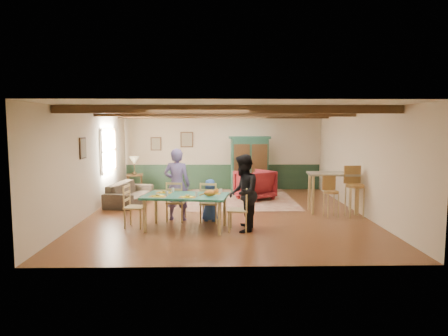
{
  "coord_description": "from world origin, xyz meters",
  "views": [
    {
      "loc": [
        -0.24,
        -10.29,
        2.28
      ],
      "look_at": [
        -0.04,
        0.44,
        1.15
      ],
      "focal_mm": 32.0,
      "sensor_mm": 36.0,
      "label": 1
    }
  ],
  "objects_px": {
    "dining_chair_end_right": "(238,209)",
    "armoire": "(249,165)",
    "person_man": "(177,184)",
    "sofa": "(130,193)",
    "person_woman": "(243,193)",
    "person_child": "(210,200)",
    "armchair": "(255,185)",
    "end_table": "(135,184)",
    "dining_chair_end_left": "(135,206)",
    "bar_stool_left": "(331,197)",
    "dining_chair_far_right": "(209,202)",
    "table_lamp": "(134,165)",
    "dining_table": "(186,212)",
    "cat": "(210,192)",
    "bar_stool_right": "(355,192)",
    "counter_table": "(332,193)",
    "dining_chair_far_left": "(176,201)"
  },
  "relations": [
    {
      "from": "dining_chair_end_right",
      "to": "armoire",
      "type": "relative_size",
      "value": 0.5
    },
    {
      "from": "person_man",
      "to": "sofa",
      "type": "bearing_deg",
      "value": -44.29
    },
    {
      "from": "person_woman",
      "to": "sofa",
      "type": "height_order",
      "value": "person_woman"
    },
    {
      "from": "armoire",
      "to": "person_child",
      "type": "bearing_deg",
      "value": -112.4
    },
    {
      "from": "armchair",
      "to": "end_table",
      "type": "bearing_deg",
      "value": -52.88
    },
    {
      "from": "dining_chair_end_left",
      "to": "dining_chair_end_right",
      "type": "height_order",
      "value": "same"
    },
    {
      "from": "bar_stool_left",
      "to": "dining_chair_end_left",
      "type": "bearing_deg",
      "value": -176.2
    },
    {
      "from": "dining_chair_far_right",
      "to": "sofa",
      "type": "distance_m",
      "value": 3.36
    },
    {
      "from": "person_man",
      "to": "table_lamp",
      "type": "bearing_deg",
      "value": -56.3
    },
    {
      "from": "dining_chair_end_left",
      "to": "end_table",
      "type": "relative_size",
      "value": 1.47
    },
    {
      "from": "dining_table",
      "to": "armchair",
      "type": "distance_m",
      "value": 4.04
    },
    {
      "from": "cat",
      "to": "armchair",
      "type": "relative_size",
      "value": 0.36
    },
    {
      "from": "dining_table",
      "to": "table_lamp",
      "type": "bearing_deg",
      "value": 113.74
    },
    {
      "from": "person_child",
      "to": "armoire",
      "type": "distance_m",
      "value": 4.36
    },
    {
      "from": "person_man",
      "to": "cat",
      "type": "bearing_deg",
      "value": 136.55
    },
    {
      "from": "dining_chair_end_left",
      "to": "bar_stool_right",
      "type": "xyz_separation_m",
      "value": [
        5.29,
        0.91,
        0.16
      ]
    },
    {
      "from": "person_child",
      "to": "counter_table",
      "type": "relative_size",
      "value": 0.8
    },
    {
      "from": "end_table",
      "to": "bar_stool_right",
      "type": "xyz_separation_m",
      "value": [
        6.24,
        -3.68,
        0.31
      ]
    },
    {
      "from": "counter_table",
      "to": "end_table",
      "type": "bearing_deg",
      "value": 151.87
    },
    {
      "from": "cat",
      "to": "bar_stool_right",
      "type": "distance_m",
      "value": 3.83
    },
    {
      "from": "person_woman",
      "to": "armoire",
      "type": "relative_size",
      "value": 0.87
    },
    {
      "from": "dining_table",
      "to": "person_woman",
      "type": "relative_size",
      "value": 1.09
    },
    {
      "from": "person_child",
      "to": "person_man",
      "type": "bearing_deg",
      "value": 0.0
    },
    {
      "from": "dining_chair_end_right",
      "to": "table_lamp",
      "type": "bearing_deg",
      "value": -137.96
    },
    {
      "from": "person_man",
      "to": "end_table",
      "type": "bearing_deg",
      "value": -56.3
    },
    {
      "from": "dining_chair_far_left",
      "to": "dining_chair_end_left",
      "type": "distance_m",
      "value": 1.06
    },
    {
      "from": "dining_chair_end_right",
      "to": "counter_table",
      "type": "bearing_deg",
      "value": 134.02
    },
    {
      "from": "dining_chair_far_left",
      "to": "sofa",
      "type": "relative_size",
      "value": 0.45
    },
    {
      "from": "person_child",
      "to": "sofa",
      "type": "xyz_separation_m",
      "value": [
        -2.41,
        2.26,
        -0.2
      ]
    },
    {
      "from": "person_man",
      "to": "sofa",
      "type": "xyz_separation_m",
      "value": [
        -1.61,
        2.14,
        -0.57
      ]
    },
    {
      "from": "dining_table",
      "to": "counter_table",
      "type": "distance_m",
      "value": 4.09
    },
    {
      "from": "dining_chair_far_right",
      "to": "person_man",
      "type": "bearing_deg",
      "value": -5.71
    },
    {
      "from": "bar_stool_left",
      "to": "end_table",
      "type": "bearing_deg",
      "value": 139.73
    },
    {
      "from": "dining_chair_far_left",
      "to": "bar_stool_right",
      "type": "relative_size",
      "value": 0.75
    },
    {
      "from": "dining_table",
      "to": "dining_chair_end_right",
      "type": "xyz_separation_m",
      "value": [
        1.15,
        -0.18,
        0.1
      ]
    },
    {
      "from": "dining_chair_far_left",
      "to": "cat",
      "type": "xyz_separation_m",
      "value": [
        0.83,
        -0.97,
        0.37
      ]
    },
    {
      "from": "dining_chair_far_right",
      "to": "person_child",
      "type": "height_order",
      "value": "person_child"
    },
    {
      "from": "end_table",
      "to": "bar_stool_right",
      "type": "distance_m",
      "value": 7.25
    },
    {
      "from": "dining_chair_end_right",
      "to": "end_table",
      "type": "bearing_deg",
      "value": -137.96
    },
    {
      "from": "dining_chair_end_left",
      "to": "cat",
      "type": "relative_size",
      "value": 2.64
    },
    {
      "from": "person_child",
      "to": "bar_stool_left",
      "type": "xyz_separation_m",
      "value": [
        3.02,
        0.35,
        0.01
      ]
    },
    {
      "from": "dining_table",
      "to": "end_table",
      "type": "distance_m",
      "value": 5.21
    },
    {
      "from": "person_man",
      "to": "bar_stool_left",
      "type": "distance_m",
      "value": 3.85
    },
    {
      "from": "person_man",
      "to": "person_woman",
      "type": "distance_m",
      "value": 1.86
    },
    {
      "from": "dining_chair_end_right",
      "to": "armoire",
      "type": "distance_m",
      "value": 5.13
    },
    {
      "from": "dining_chair_end_right",
      "to": "sofa",
      "type": "xyz_separation_m",
      "value": [
        -3.04,
        3.18,
        -0.17
      ]
    },
    {
      "from": "table_lamp",
      "to": "person_child",
      "type": "bearing_deg",
      "value": -56.94
    },
    {
      "from": "bar_stool_left",
      "to": "person_man",
      "type": "bearing_deg",
      "value": 176.18
    },
    {
      "from": "dining_chair_end_right",
      "to": "bar_stool_left",
      "type": "relative_size",
      "value": 0.94
    },
    {
      "from": "person_woman",
      "to": "armoire",
      "type": "distance_m",
      "value": 5.11
    }
  ]
}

